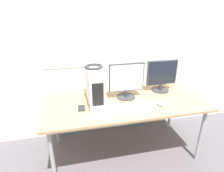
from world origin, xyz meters
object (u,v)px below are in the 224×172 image
(headphones, at_px, (94,66))
(keyboard, at_px, (135,108))
(monitor_right_near, at_px, (162,76))
(pc_tower, at_px, (94,85))
(mouse, at_px, (160,104))
(monitor_main, at_px, (126,81))
(cell_phone, at_px, (82,108))

(headphones, height_order, keyboard, headphones)
(monitor_right_near, distance_m, keyboard, 0.63)
(pc_tower, relative_size, headphones, 2.58)
(headphones, relative_size, mouse, 1.92)
(headphones, height_order, monitor_main, headphones)
(mouse, bearing_deg, headphones, 160.22)
(headphones, relative_size, monitor_main, 0.47)
(headphones, bearing_deg, monitor_right_near, 7.91)
(pc_tower, bearing_deg, headphones, 90.00)
(pc_tower, xyz_separation_m, cell_phone, (-0.16, -0.13, -0.19))
(monitor_main, distance_m, monitor_right_near, 0.50)
(keyboard, xyz_separation_m, cell_phone, (-0.55, 0.12, -0.01))
(headphones, bearing_deg, pc_tower, -90.00)
(pc_tower, xyz_separation_m, mouse, (0.68, -0.24, -0.18))
(headphones, xyz_separation_m, monitor_right_near, (0.86, 0.12, -0.22))
(keyboard, bearing_deg, cell_phone, 167.26)
(mouse, bearing_deg, keyboard, -177.37)
(monitor_main, bearing_deg, mouse, -40.88)
(pc_tower, relative_size, mouse, 4.97)
(monitor_right_near, bearing_deg, mouse, -116.03)
(headphones, height_order, cell_phone, headphones)
(cell_phone, bearing_deg, monitor_right_near, 15.91)
(pc_tower, height_order, mouse, pc_tower)
(pc_tower, bearing_deg, monitor_main, 3.67)
(monitor_main, height_order, monitor_right_near, monitor_main)
(monitor_right_near, xyz_separation_m, cell_phone, (-1.02, -0.25, -0.19))
(mouse, relative_size, cell_phone, 0.78)
(pc_tower, height_order, cell_phone, pc_tower)
(monitor_right_near, bearing_deg, keyboard, -141.40)
(keyboard, height_order, mouse, mouse)
(monitor_right_near, bearing_deg, cell_phone, -166.05)
(pc_tower, xyz_separation_m, monitor_main, (0.37, 0.02, 0.01))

